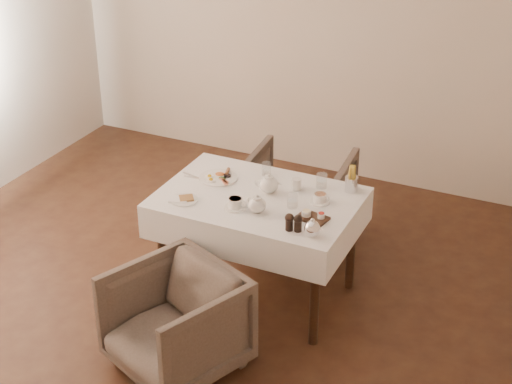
{
  "coord_description": "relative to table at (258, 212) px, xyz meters",
  "views": [
    {
      "loc": [
        2.32,
        -3.55,
        3.15
      ],
      "look_at": [
        0.45,
        0.42,
        0.82
      ],
      "focal_mm": 55.0,
      "sensor_mm": 36.0,
      "label": 1
    }
  ],
  "objects": [
    {
      "name": "armchair_far",
      "position": [
        -0.04,
        0.79,
        -0.29
      ],
      "size": [
        0.8,
        0.82,
        0.69
      ],
      "primitive_type": "imported",
      "rotation": [
        0.0,
        0.0,
        3.23
      ],
      "color": "#4B3F37",
      "rests_on": "ground"
    },
    {
      "name": "glass_right",
      "position": [
        0.32,
        0.29,
        0.17
      ],
      "size": [
        0.09,
        0.09,
        0.1
      ],
      "primitive_type": "cylinder",
      "rotation": [
        0.0,
        0.0,
        0.39
      ],
      "color": "silver",
      "rests_on": "table"
    },
    {
      "name": "teacup_far",
      "position": [
        0.39,
        0.1,
        0.15
      ],
      "size": [
        0.13,
        0.13,
        0.06
      ],
      "rotation": [
        0.0,
        0.0,
        -0.08
      ],
      "color": "white",
      "rests_on": "table"
    },
    {
      "name": "fries_cup",
      "position": [
        0.52,
        0.33,
        0.2
      ],
      "size": [
        0.09,
        0.09,
        0.18
      ],
      "rotation": [
        0.0,
        0.0,
        0.1
      ],
      "color": "silver",
      "rests_on": "table"
    },
    {
      "name": "teacup_near",
      "position": [
        -0.07,
        -0.2,
        0.15
      ],
      "size": [
        0.14,
        0.14,
        0.07
      ],
      "rotation": [
        0.0,
        0.0,
        0.08
      ],
      "color": "white",
      "rests_on": "table"
    },
    {
      "name": "glass_mid",
      "position": [
        0.25,
        -0.04,
        0.16
      ],
      "size": [
        0.08,
        0.08,
        0.09
      ],
      "primitive_type": "cylinder",
      "rotation": [
        0.0,
        0.0,
        -0.25
      ],
      "color": "silver",
      "rests_on": "table"
    },
    {
      "name": "teapot_centre",
      "position": [
        0.04,
        0.08,
        0.18
      ],
      "size": [
        0.2,
        0.17,
        0.14
      ],
      "primitive_type": null,
      "rotation": [
        0.0,
        0.0,
        0.23
      ],
      "color": "white",
      "rests_on": "table"
    },
    {
      "name": "glass_left",
      "position": [
        -0.08,
        0.31,
        0.16
      ],
      "size": [
        0.07,
        0.07,
        0.09
      ],
      "primitive_type": "cylinder",
      "rotation": [
        0.0,
        0.0,
        -0.19
      ],
      "color": "silver",
      "rests_on": "table"
    },
    {
      "name": "creamer",
      "position": [
        0.18,
        0.2,
        0.16
      ],
      "size": [
        0.08,
        0.08,
        0.07
      ],
      "primitive_type": "cylinder",
      "rotation": [
        0.0,
        0.0,
        0.25
      ],
      "color": "white",
      "rests_on": "table"
    },
    {
      "name": "breakfast_plate",
      "position": [
        -0.35,
        0.12,
        0.13
      ],
      "size": [
        0.26,
        0.26,
        0.03
      ],
      "rotation": [
        0.0,
        0.0,
        -0.16
      ],
      "color": "white",
      "rests_on": "table"
    },
    {
      "name": "teapot_front",
      "position": [
        0.08,
        -0.19,
        0.18
      ],
      "size": [
        0.18,
        0.16,
        0.12
      ],
      "primitive_type": null,
      "rotation": [
        0.0,
        0.0,
        -0.31
      ],
      "color": "white",
      "rests_on": "table"
    },
    {
      "name": "cutlery_knife",
      "position": [
        -0.48,
        0.06,
        0.12
      ],
      "size": [
        0.2,
        0.03,
        0.0
      ],
      "primitive_type": "cube",
      "rotation": [
        0.0,
        0.0,
        1.63
      ],
      "color": "silver",
      "rests_on": "table"
    },
    {
      "name": "condiment_board",
      "position": [
        0.42,
        -0.12,
        0.13
      ],
      "size": [
        0.2,
        0.15,
        0.05
      ],
      "rotation": [
        0.0,
        0.0,
        -0.17
      ],
      "color": "black",
      "rests_on": "table"
    },
    {
      "name": "table",
      "position": [
        0.0,
        0.0,
        0.0
      ],
      "size": [
        1.28,
        0.88,
        0.75
      ],
      "color": "black",
      "rests_on": "ground"
    },
    {
      "name": "pepper_mill_right",
      "position": [
        0.4,
        -0.29,
        0.17
      ],
      "size": [
        0.06,
        0.06,
        0.11
      ],
      "primitive_type": null,
      "rotation": [
        0.0,
        0.0,
        0.16
      ],
      "color": "black",
      "rests_on": "table"
    },
    {
      "name": "pepper_mill_left",
      "position": [
        0.35,
        -0.3,
        0.17
      ],
      "size": [
        0.07,
        0.07,
        0.11
      ],
      "primitive_type": null,
      "rotation": [
        0.0,
        0.0,
        0.34
      ],
      "color": "black",
      "rests_on": "table"
    },
    {
      "name": "armchair_near",
      "position": [
        -0.12,
        -0.89,
        -0.32
      ],
      "size": [
        0.9,
        0.91,
        0.64
      ],
      "primitive_type": "imported",
      "rotation": [
        0.0,
        0.0,
        -0.4
      ],
      "color": "#4B3F37",
      "rests_on": "ground"
    },
    {
      "name": "silver_pot",
      "position": [
        0.5,
        -0.32,
        0.18
      ],
      "size": [
        0.14,
        0.12,
        0.12
      ],
      "primitive_type": null,
      "rotation": [
        0.0,
        0.0,
        0.29
      ],
      "color": "white",
      "rests_on": "table"
    },
    {
      "name": "cutlery_fork",
      "position": [
        -0.52,
        0.07,
        0.12
      ],
      "size": [
        0.18,
        0.05,
        0.0
      ],
      "primitive_type": "cube",
      "rotation": [
        0.0,
        0.0,
        1.36
      ],
      "color": "silver",
      "rests_on": "table"
    },
    {
      "name": "side_plate",
      "position": [
        -0.41,
        -0.25,
        0.12
      ],
      "size": [
        0.19,
        0.18,
        0.02
      ],
      "rotation": [
        0.0,
        0.0,
        0.44
      ],
      "color": "white",
      "rests_on": "table"
    }
  ]
}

